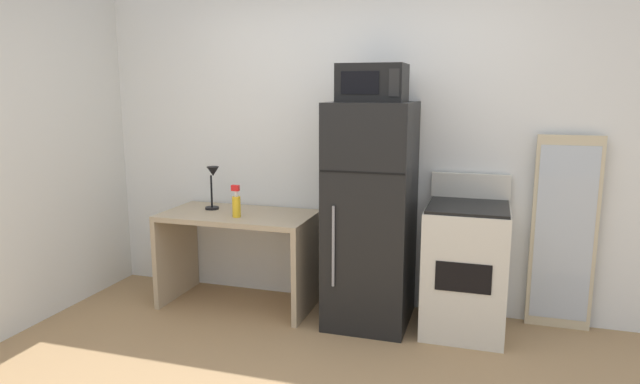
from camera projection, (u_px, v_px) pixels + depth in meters
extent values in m
cube|color=silver|center=(359.00, 142.00, 4.36)|extent=(5.00, 0.10, 2.60)
cube|color=tan|center=(238.00, 216.00, 4.35)|extent=(1.19, 0.64, 0.04)
cube|color=tan|center=(176.00, 255.00, 4.59)|extent=(0.04, 0.64, 0.71)
cube|color=tan|center=(307.00, 268.00, 4.25)|extent=(0.04, 0.64, 0.71)
cylinder|color=black|center=(212.00, 208.00, 4.49)|extent=(0.11, 0.11, 0.02)
cylinder|color=black|center=(212.00, 191.00, 4.47)|extent=(0.02, 0.02, 0.26)
cone|color=black|center=(213.00, 171.00, 4.41)|extent=(0.10, 0.10, 0.08)
cylinder|color=yellow|center=(236.00, 207.00, 4.20)|extent=(0.06, 0.06, 0.16)
cylinder|color=white|center=(236.00, 194.00, 4.18)|extent=(0.02, 0.02, 0.04)
cube|color=red|center=(235.00, 188.00, 4.16)|extent=(0.06, 0.03, 0.04)
cube|color=black|center=(371.00, 215.00, 4.02)|extent=(0.59, 0.65, 1.62)
cube|color=black|center=(361.00, 173.00, 3.65)|extent=(0.58, 0.00, 0.01)
cylinder|color=gray|center=(333.00, 247.00, 3.78)|extent=(0.02, 0.02, 0.57)
cube|color=black|center=(373.00, 83.00, 3.83)|extent=(0.46, 0.34, 0.26)
cube|color=black|center=(360.00, 83.00, 3.68)|extent=(0.26, 0.01, 0.15)
cube|color=black|center=(394.00, 83.00, 3.61)|extent=(0.07, 0.01, 0.18)
cube|color=beige|center=(465.00, 270.00, 3.91)|extent=(0.56, 0.60, 0.90)
cube|color=black|center=(468.00, 207.00, 3.83)|extent=(0.54, 0.58, 0.02)
cube|color=beige|center=(471.00, 186.00, 4.07)|extent=(0.56, 0.04, 0.18)
cube|color=black|center=(463.00, 278.00, 3.62)|extent=(0.36, 0.01, 0.20)
cube|color=#C6B793|center=(564.00, 234.00, 3.92)|extent=(0.44, 0.03, 1.40)
cube|color=#B2BCC6|center=(564.00, 234.00, 3.90)|extent=(0.39, 0.00, 1.26)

